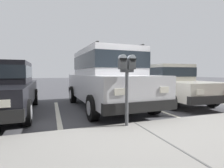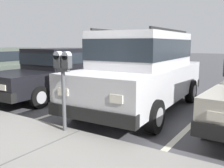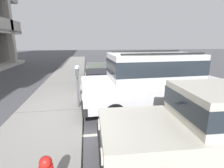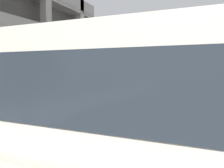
# 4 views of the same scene
# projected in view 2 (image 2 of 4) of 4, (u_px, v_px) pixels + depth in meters

# --- Properties ---
(ground_plane) EXTENTS (80.00, 80.00, 0.10)m
(ground_plane) POSITION_uv_depth(u_px,v_px,m) (87.00, 136.00, 4.80)
(ground_plane) COLOR #4C4C51
(sidewalk) EXTENTS (40.00, 2.20, 0.12)m
(sidewalk) POSITION_uv_depth(u_px,v_px,m) (32.00, 156.00, 3.71)
(sidewalk) COLOR gray
(sidewalk) RESTS_ON ground_plane
(parking_stall_lines) EXTENTS (12.40, 4.80, 0.01)m
(parking_stall_lines) POSITION_uv_depth(u_px,v_px,m) (76.00, 107.00, 6.77)
(parking_stall_lines) COLOR silver
(parking_stall_lines) RESTS_ON ground_plane
(silver_suv) EXTENTS (2.18, 4.87, 2.03)m
(silver_suv) POSITION_uv_depth(u_px,v_px,m) (143.00, 68.00, 6.35)
(silver_suv) COLOR silver
(silver_suv) RESTS_ON ground_plane
(dark_hatchback) EXTENTS (1.90, 4.51, 1.54)m
(dark_hatchback) POSITION_uv_depth(u_px,v_px,m) (56.00, 71.00, 8.16)
(dark_hatchback) COLOR black
(dark_hatchback) RESTS_ON ground_plane
(blue_coupe) EXTENTS (1.87, 4.50, 1.54)m
(blue_coupe) POSITION_uv_depth(u_px,v_px,m) (5.00, 66.00, 9.81)
(blue_coupe) COLOR #5B665B
(blue_coupe) RESTS_ON ground_plane
(parking_meter_near) EXTENTS (0.35, 0.12, 1.45)m
(parking_meter_near) POSITION_uv_depth(u_px,v_px,m) (63.00, 72.00, 4.44)
(parking_meter_near) COLOR #595B60
(parking_meter_near) RESTS_ON sidewalk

